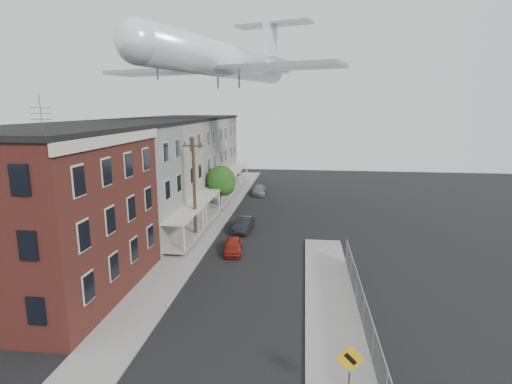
% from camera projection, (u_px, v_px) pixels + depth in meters
% --- Properties ---
extents(ground, '(120.00, 120.00, 0.00)m').
position_uv_depth(ground, '(212.00, 381.00, 17.06)').
color(ground, black).
rests_on(ground, ground).
extents(sidewalk_left, '(3.00, 62.00, 0.12)m').
position_uv_depth(sidewalk_left, '(212.00, 221.00, 41.00)').
color(sidewalk_left, gray).
rests_on(sidewalk_left, ground).
extents(sidewalk_right, '(3.00, 26.00, 0.12)m').
position_uv_depth(sidewalk_right, '(333.00, 316.00, 22.23)').
color(sidewalk_right, gray).
rests_on(sidewalk_right, ground).
extents(curb_left, '(0.15, 62.00, 0.14)m').
position_uv_depth(curb_left, '(226.00, 221.00, 40.83)').
color(curb_left, gray).
rests_on(curb_left, ground).
extents(curb_right, '(0.15, 26.00, 0.14)m').
position_uv_depth(curb_right, '(307.00, 315.00, 22.40)').
color(curb_right, gray).
rests_on(curb_right, ground).
extents(corner_building, '(10.31, 12.30, 12.15)m').
position_uv_depth(corner_building, '(43.00, 213.00, 24.19)').
color(corner_building, '#361111').
rests_on(corner_building, ground).
extents(row_house_a, '(11.98, 7.00, 10.30)m').
position_uv_depth(row_house_a, '(115.00, 185.00, 33.42)').
color(row_house_a, slate).
rests_on(row_house_a, ground).
extents(row_house_b, '(11.98, 7.00, 10.30)m').
position_uv_depth(row_house_b, '(148.00, 172.00, 40.22)').
color(row_house_b, '#6E6657').
rests_on(row_house_b, ground).
extents(row_house_c, '(11.98, 7.00, 10.30)m').
position_uv_depth(row_house_c, '(170.00, 162.00, 47.02)').
color(row_house_c, slate).
rests_on(row_house_c, ground).
extents(row_house_d, '(11.98, 7.00, 10.30)m').
position_uv_depth(row_house_d, '(187.00, 155.00, 53.82)').
color(row_house_d, '#6E6657').
rests_on(row_house_d, ground).
extents(row_house_e, '(11.98, 7.00, 10.30)m').
position_uv_depth(row_house_e, '(201.00, 150.00, 60.62)').
color(row_house_e, slate).
rests_on(row_house_e, ground).
extents(chainlink_fence, '(0.06, 18.06, 1.90)m').
position_uv_depth(chainlink_fence, '(364.00, 311.00, 20.89)').
color(chainlink_fence, gray).
rests_on(chainlink_fence, ground).
extents(warning_sign, '(1.10, 0.11, 2.80)m').
position_uv_depth(warning_sign, '(350.00, 367.00, 15.02)').
color(warning_sign, '#515156').
rests_on(warning_sign, ground).
extents(utility_pole, '(1.80, 0.26, 9.00)m').
position_uv_depth(utility_pole, '(194.00, 188.00, 34.23)').
color(utility_pole, black).
rests_on(utility_pole, ground).
extents(street_tree, '(3.22, 3.20, 5.20)m').
position_uv_depth(street_tree, '(222.00, 182.00, 44.08)').
color(street_tree, black).
rests_on(street_tree, ground).
extents(car_near, '(1.86, 3.65, 1.19)m').
position_uv_depth(car_near, '(233.00, 246.00, 32.03)').
color(car_near, maroon).
rests_on(car_near, ground).
extents(car_mid, '(1.67, 4.06, 1.31)m').
position_uv_depth(car_mid, '(244.00, 224.00, 37.63)').
color(car_mid, black).
rests_on(car_mid, ground).
extents(car_far, '(1.91, 4.13, 1.17)m').
position_uv_depth(car_far, '(259.00, 190.00, 53.57)').
color(car_far, slate).
rests_on(car_far, ground).
extents(airplane, '(26.27, 30.06, 8.71)m').
position_uv_depth(airplane, '(226.00, 60.00, 42.35)').
color(airplane, white).
rests_on(airplane, ground).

